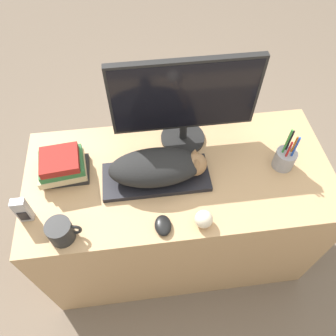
{
  "coord_description": "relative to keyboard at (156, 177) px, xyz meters",
  "views": [
    {
      "loc": [
        -0.15,
        -0.5,
        1.93
      ],
      "look_at": [
        -0.05,
        0.3,
        0.82
      ],
      "focal_mm": 35.0,
      "sensor_mm": 36.0,
      "label": 1
    }
  ],
  "objects": [
    {
      "name": "desk",
      "position": [
        0.1,
        0.02,
        -0.39
      ],
      "size": [
        1.35,
        0.63,
        0.76
      ],
      "color": "tan",
      "rests_on": "ground_plane"
    },
    {
      "name": "baseball",
      "position": [
        0.16,
        -0.23,
        0.02
      ],
      "size": [
        0.07,
        0.07,
        0.07
      ],
      "color": "beige",
      "rests_on": "desk"
    },
    {
      "name": "cat",
      "position": [
        0.02,
        -0.0,
        0.07
      ],
      "size": [
        0.41,
        0.18,
        0.12
      ],
      "color": "black",
      "rests_on": "keyboard"
    },
    {
      "name": "monitor",
      "position": [
        0.15,
        0.21,
        0.23
      ],
      "size": [
        0.62,
        0.21,
        0.44
      ],
      "color": "black",
      "rests_on": "desk"
    },
    {
      "name": "pen_cup",
      "position": [
        0.56,
        0.0,
        0.04
      ],
      "size": [
        0.09,
        0.09,
        0.23
      ],
      "color": "#939399",
      "rests_on": "desk"
    },
    {
      "name": "keyboard",
      "position": [
        0.0,
        0.0,
        0.0
      ],
      "size": [
        0.46,
        0.19,
        0.02
      ],
      "color": "black",
      "rests_on": "desk"
    },
    {
      "name": "phone",
      "position": [
        -0.53,
        -0.12,
        0.05
      ],
      "size": [
        0.05,
        0.03,
        0.13
      ],
      "color": "#99999E",
      "rests_on": "desk"
    },
    {
      "name": "ground_plane",
      "position": [
        0.1,
        -0.3,
        -0.77
      ],
      "size": [
        12.0,
        12.0,
        0.0
      ],
      "primitive_type": "plane",
      "color": "#6B5B4C"
    },
    {
      "name": "coffee_mug",
      "position": [
        -0.38,
        -0.22,
        0.03
      ],
      "size": [
        0.13,
        0.1,
        0.09
      ],
      "color": "black",
      "rests_on": "desk"
    },
    {
      "name": "book_stack",
      "position": [
        -0.39,
        0.08,
        0.05
      ],
      "size": [
        0.22,
        0.19,
        0.13
      ],
      "color": "black",
      "rests_on": "desk"
    },
    {
      "name": "computer_mouse",
      "position": [
        0.0,
        -0.23,
        0.0
      ],
      "size": [
        0.07,
        0.09,
        0.03
      ],
      "color": "black",
      "rests_on": "desk"
    }
  ]
}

